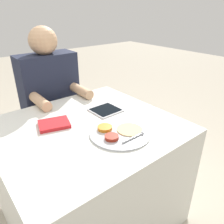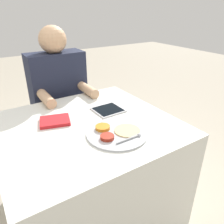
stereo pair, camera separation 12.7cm
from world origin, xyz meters
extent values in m
plane|color=#B2A893|center=(0.00, 0.00, 0.00)|extent=(12.00, 12.00, 0.00)
cube|color=silver|center=(0.00, 0.00, 0.36)|extent=(1.00, 0.91, 0.73)
cylinder|color=#B7BABF|center=(0.09, -0.19, 0.73)|extent=(0.33, 0.33, 0.01)
cylinder|color=orange|center=(0.04, -0.11, 0.75)|extent=(0.08, 0.08, 0.02)
cylinder|color=maroon|center=(0.01, -0.21, 0.75)|extent=(0.07, 0.07, 0.02)
cylinder|color=#DBBC7F|center=(0.14, -0.20, 0.74)|extent=(0.14, 0.14, 0.01)
cylinder|color=#B7BABF|center=(0.10, -0.28, 0.74)|extent=(0.14, 0.01, 0.01)
sphere|color=#B7BABF|center=(0.17, -0.28, 0.74)|extent=(0.02, 0.02, 0.02)
cube|color=silver|center=(-0.15, 0.12, 0.73)|extent=(0.20, 0.17, 0.01)
cube|color=red|center=(-0.15, 0.12, 0.74)|extent=(0.20, 0.18, 0.02)
cube|color=#B7B7BC|center=(0.20, 0.09, 0.73)|extent=(0.18, 0.18, 0.01)
cube|color=black|center=(0.20, 0.09, 0.74)|extent=(0.17, 0.15, 0.00)
cube|color=black|center=(0.06, 0.64, 0.22)|extent=(0.39, 0.22, 0.44)
cube|color=#1E2338|center=(0.06, 0.64, 0.73)|extent=(0.43, 0.20, 0.59)
sphere|color=tan|center=(0.06, 0.64, 1.12)|extent=(0.20, 0.20, 0.20)
cylinder|color=tan|center=(-0.10, 0.43, 0.76)|extent=(0.07, 0.25, 0.07)
cylinder|color=tan|center=(0.23, 0.43, 0.76)|extent=(0.07, 0.25, 0.07)
camera|label=1|loc=(-0.57, -0.94, 1.34)|focal=35.00mm
camera|label=2|loc=(-0.47, -1.01, 1.34)|focal=35.00mm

